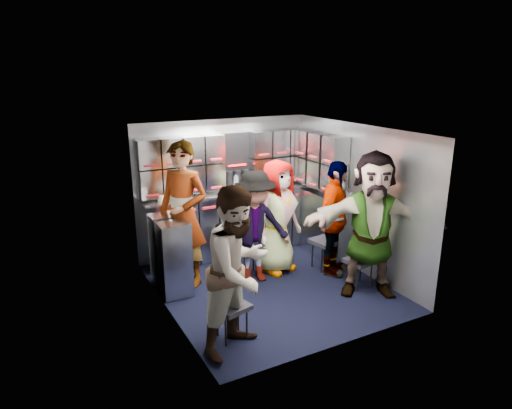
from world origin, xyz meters
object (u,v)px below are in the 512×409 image
attendant_arc_c (277,217)px  jump_seat_mid_right (325,243)px  jump_seat_near_right (359,262)px  attendant_arc_d (334,219)px  attendant_standing (183,215)px  attendant_arc_e (372,225)px  attendant_arc_a (239,270)px  jump_seat_near_left (232,309)px  jump_seat_center (271,238)px  jump_seat_mid_left (249,252)px  attendant_arc_b (255,227)px

attendant_arc_c → jump_seat_mid_right: bearing=-39.4°
jump_seat_near_right → attendant_arc_d: 0.70m
attendant_standing → attendant_arc_c: attendant_standing is taller
jump_seat_mid_right → attendant_standing: attendant_standing is taller
attendant_arc_d → attendant_arc_e: attendant_arc_e is taller
attendant_arc_a → attendant_arc_e: (2.02, 0.32, 0.06)m
jump_seat_mid_right → jump_seat_near_left: bearing=-152.7°
jump_seat_center → attendant_standing: bearing=177.4°
attendant_arc_c → attendant_arc_e: size_ratio=0.87×
jump_seat_mid_right → jump_seat_near_right: size_ratio=1.12×
jump_seat_mid_right → jump_seat_mid_left: bearing=164.8°
jump_seat_mid_left → attendant_standing: size_ratio=0.22×
jump_seat_near_right → jump_seat_mid_left: bearing=138.7°
jump_seat_mid_left → attendant_arc_e: attendant_arc_e is taller
attendant_standing → attendant_arc_d: 2.08m
jump_seat_mid_left → jump_seat_mid_right: 1.14m
jump_seat_mid_right → attendant_standing: size_ratio=0.23×
jump_seat_mid_right → attendant_arc_d: bearing=-90.0°
jump_seat_near_left → jump_seat_mid_left: jump_seat_mid_left is taller
attendant_arc_a → attendant_arc_b: (0.88, 1.32, -0.10)m
jump_seat_near_right → jump_seat_mid_right: bearing=93.4°
jump_seat_mid_right → attendant_arc_a: size_ratio=0.25×
jump_seat_near_left → jump_seat_mid_left: 1.58m
attendant_arc_a → attendant_arc_d: 2.22m
attendant_standing → jump_seat_center: bearing=49.1°
jump_seat_center → attendant_arc_e: bearing=-62.1°
jump_seat_mid_left → jump_seat_near_right: bearing=-41.3°
attendant_standing → attendant_arc_d: bearing=32.4°
jump_seat_near_left → jump_seat_center: 1.97m
attendant_arc_a → jump_seat_mid_left: bearing=34.2°
jump_seat_mid_left → attendant_arc_d: (1.10, -0.48, 0.46)m
jump_seat_center → attendant_standing: size_ratio=0.26×
jump_seat_near_left → jump_seat_mid_left: size_ratio=0.96×
attendant_arc_b → attendant_arc_d: bearing=-9.9°
attendant_arc_e → attendant_arc_d: bearing=124.8°
jump_seat_center → jump_seat_near_right: 1.35m
jump_seat_near_left → attendant_arc_e: (2.02, 0.14, 0.58)m
attendant_standing → attendant_arc_a: (-0.02, -1.70, -0.10)m
jump_seat_near_left → jump_seat_mid_right: bearing=27.3°
jump_seat_mid_right → jump_seat_near_right: 0.70m
attendant_arc_d → attendant_arc_e: 0.71m
jump_seat_center → attendant_arc_d: bearing=-43.4°
attendant_arc_c → attendant_arc_e: attendant_arc_e is taller
jump_seat_center → jump_seat_near_right: jump_seat_center is taller
jump_seat_mid_left → jump_seat_near_right: (1.14, -1.00, -0.01)m
attendant_standing → attendant_arc_b: size_ratio=1.26×
attendant_arc_b → attendant_arc_c: attendant_arc_c is taller
jump_seat_center → attendant_arc_c: bearing=-90.0°
jump_seat_near_left → attendant_arc_d: attendant_arc_d is taller
jump_seat_mid_right → attendant_standing: 2.10m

